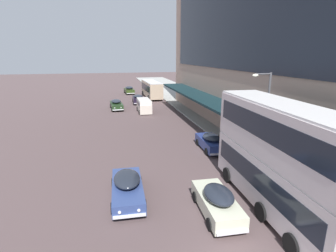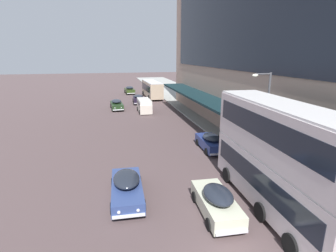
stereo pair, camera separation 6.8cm
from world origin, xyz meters
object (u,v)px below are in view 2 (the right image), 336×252
(transit_bus_kerbside_rear, at_px, (280,155))
(sedan_far_back, at_px, (211,142))
(sedan_lead_near, at_px, (130,90))
(street_lamp, at_px, (265,113))
(transit_bus_kerbside_front, at_px, (152,88))
(sedan_lead_mid, at_px, (117,104))
(sedan_oncoming_front, at_px, (216,201))
(sedan_oncoming_rear, at_px, (138,99))
(sedan_second_near, at_px, (127,187))
(vw_van, at_px, (144,105))
(fire_hydrant, at_px, (321,202))
(pedestrian_at_kerb, at_px, (300,174))

(transit_bus_kerbside_rear, xyz_separation_m, sedan_far_back, (0.15, 9.72, -2.47))
(sedan_lead_near, bearing_deg, street_lamp, -81.17)
(transit_bus_kerbside_front, xyz_separation_m, sedan_lead_mid, (-7.33, -9.94, -1.11))
(sedan_oncoming_front, xyz_separation_m, street_lamp, (5.72, 5.03, 3.45))
(sedan_lead_near, relative_size, sedan_lead_mid, 0.96)
(transit_bus_kerbside_front, distance_m, sedan_oncoming_rear, 6.60)
(transit_bus_kerbside_front, height_order, sedan_lead_near, transit_bus_kerbside_front)
(sedan_second_near, bearing_deg, transit_bus_kerbside_rear, -21.33)
(sedan_oncoming_front, distance_m, street_lamp, 8.36)
(transit_bus_kerbside_front, relative_size, sedan_second_near, 1.95)
(sedan_lead_near, bearing_deg, sedan_oncoming_front, -89.10)
(sedan_second_near, relative_size, sedan_far_back, 1.15)
(vw_van, bearing_deg, sedan_lead_near, 91.47)
(sedan_second_near, xyz_separation_m, street_lamp, (10.29, 2.26, 3.50))
(transit_bus_kerbside_rear, bearing_deg, street_lamp, 65.72)
(sedan_oncoming_rear, bearing_deg, fire_hydrant, -80.27)
(transit_bus_kerbside_rear, height_order, sedan_lead_near, transit_bus_kerbside_rear)
(sedan_oncoming_front, distance_m, pedestrian_at_kerb, 6.12)
(sedan_far_back, distance_m, sedan_lead_near, 37.37)
(sedan_second_near, distance_m, sedan_lead_mid, 27.19)
(transit_bus_kerbside_rear, relative_size, vw_van, 2.36)
(transit_bus_kerbside_front, bearing_deg, sedan_lead_near, 120.48)
(sedan_lead_mid, xyz_separation_m, pedestrian_at_kerb, (10.16, -28.86, 0.43))
(transit_bus_kerbside_rear, relative_size, sedan_lead_near, 2.22)
(sedan_lead_mid, bearing_deg, sedan_second_near, -90.87)
(transit_bus_kerbside_front, xyz_separation_m, sedan_lead_near, (-3.91, 6.65, -1.06))
(transit_bus_kerbside_front, distance_m, sedan_lead_near, 7.79)
(transit_bus_kerbside_rear, bearing_deg, sedan_oncoming_front, 174.77)
(street_lamp, bearing_deg, sedan_oncoming_rear, 101.42)
(vw_van, bearing_deg, sedan_far_back, -77.96)
(transit_bus_kerbside_front, relative_size, sedan_oncoming_front, 2.19)
(transit_bus_kerbside_rear, height_order, pedestrian_at_kerb, transit_bus_kerbside_rear)
(sedan_oncoming_front, bearing_deg, sedan_second_near, 148.74)
(sedan_second_near, xyz_separation_m, sedan_far_back, (8.03, 6.64, 0.03))
(sedan_oncoming_front, height_order, sedan_lead_mid, sedan_oncoming_front)
(sedan_oncoming_front, bearing_deg, sedan_oncoming_rear, 90.34)
(sedan_lead_near, distance_m, fire_hydrant, 47.94)
(sedan_oncoming_front, relative_size, vw_van, 0.98)
(sedan_oncoming_front, bearing_deg, sedan_far_back, 69.81)
(sedan_lead_near, xyz_separation_m, street_lamp, (6.45, -41.52, 3.42))
(sedan_lead_near, bearing_deg, sedan_far_back, -83.55)
(sedan_oncoming_front, bearing_deg, pedestrian_at_kerb, 10.37)
(sedan_second_near, xyz_separation_m, pedestrian_at_kerb, (10.58, -1.68, 0.46))
(sedan_lead_mid, distance_m, vw_van, 5.12)
(sedan_second_near, relative_size, sedan_oncoming_front, 1.12)
(transit_bus_kerbside_rear, xyz_separation_m, sedan_oncoming_front, (-3.31, 0.30, -2.45))
(transit_bus_kerbside_front, height_order, street_lamp, street_lamp)
(transit_bus_kerbside_front, distance_m, vw_van, 13.66)
(fire_hydrant, bearing_deg, sedan_second_near, 160.41)
(transit_bus_kerbside_rear, distance_m, sedan_oncoming_rear, 34.92)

